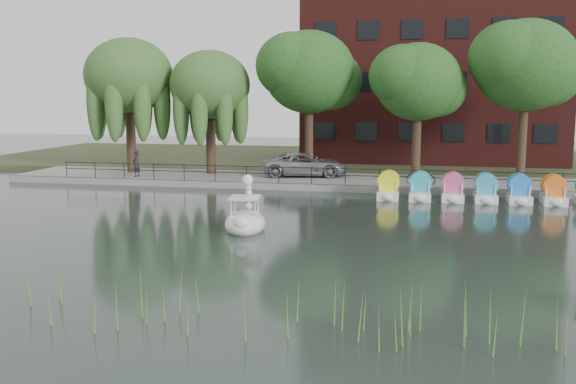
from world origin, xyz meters
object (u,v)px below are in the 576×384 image
(minivan, at_px, (306,163))
(swan_boat, at_px, (245,219))
(bicycle, at_px, (421,176))
(pedestrian, at_px, (136,161))

(minivan, bearing_deg, swan_boat, 170.68)
(bicycle, xyz_separation_m, swan_boat, (-7.16, -12.77, -0.41))
(bicycle, distance_m, pedestrian, 17.98)
(minivan, relative_size, bicycle, 3.64)
(pedestrian, distance_m, swan_boat, 16.71)
(bicycle, height_order, pedestrian, pedestrian)
(pedestrian, bearing_deg, minivan, 112.05)
(bicycle, distance_m, swan_boat, 14.65)
(pedestrian, bearing_deg, swan_boat, 49.57)
(bicycle, relative_size, swan_boat, 0.60)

